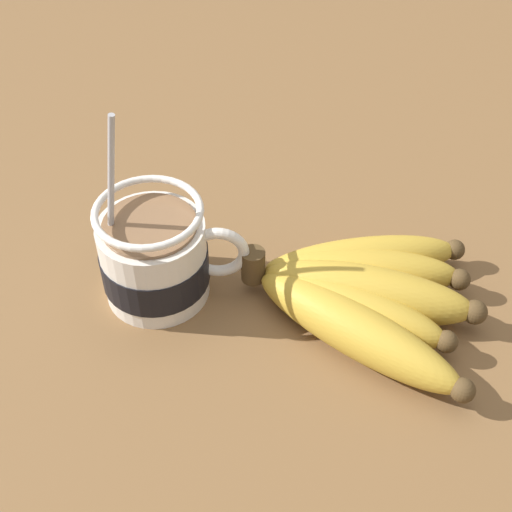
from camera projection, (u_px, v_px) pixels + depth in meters
The scene contains 3 objects.
table at pixel (231, 301), 61.55cm from camera, with size 132.73×132.73×2.89cm.
coffee_mug at pixel (156, 258), 57.74cm from camera, with size 12.17×8.86×17.59cm.
banana_bunch at pixel (361, 294), 57.40cm from camera, with size 19.37×18.03×4.41cm.
Camera 1 is at (1.77, -40.97, 47.56)cm, focal length 50.00 mm.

